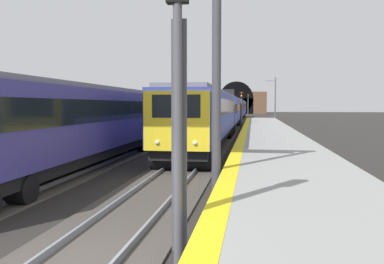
{
  "coord_description": "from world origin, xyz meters",
  "views": [
    {
      "loc": [
        -6.35,
        -3.1,
        2.92
      ],
      "look_at": [
        17.19,
        0.55,
        1.27
      ],
      "focal_mm": 36.78,
      "sensor_mm": 36.0,
      "label": 1
    }
  ],
  "objects": [
    {
      "name": "train_main_approaching",
      "position": [
        50.81,
        -0.0,
        2.23
      ],
      "size": [
        83.68,
        2.91,
        4.75
      ],
      "rotation": [
        0.0,
        0.0,
        3.14
      ],
      "color": "navy",
      "rests_on": "ground_plane"
    },
    {
      "name": "overhead_signal_gantry",
      "position": [
        5.75,
        2.3,
        5.81
      ],
      "size": [
        0.7,
        8.84,
        7.74
      ],
      "color": "#3F3F47",
      "rests_on": "ground_plane"
    },
    {
      "name": "railway_signal_near",
      "position": [
        0.47,
        -1.79,
        3.44
      ],
      "size": [
        0.39,
        0.38,
        5.72
      ],
      "rotation": [
        0.0,
        0.0,
        3.14
      ],
      "color": "#4C4C54",
      "rests_on": "ground_plane"
    },
    {
      "name": "tunnel_portal",
      "position": [
        123.09,
        2.3,
        3.63
      ],
      "size": [
        2.17,
        19.56,
        10.95
      ],
      "color": "brown",
      "rests_on": "ground_plane"
    },
    {
      "name": "platform_right_edge_strip",
      "position": [
        0.0,
        -2.43,
        0.91
      ],
      "size": [
        112.0,
        0.5,
        0.01
      ],
      "primitive_type": "cube",
      "color": "yellow",
      "rests_on": "platform_right"
    },
    {
      "name": "catenary_mast_near",
      "position": [
        63.0,
        -6.85,
        3.93
      ],
      "size": [
        0.22,
        1.84,
        7.66
      ],
      "color": "#595B60",
      "rests_on": "ground_plane"
    },
    {
      "name": "railway_signal_mid",
      "position": [
        39.21,
        -1.79,
        2.64
      ],
      "size": [
        0.39,
        0.38,
        4.45
      ],
      "rotation": [
        0.0,
        0.0,
        3.14
      ],
      "color": "#4C4C54",
      "rests_on": "ground_plane"
    },
    {
      "name": "train_adjacent_platform",
      "position": [
        30.43,
        4.6,
        2.17
      ],
      "size": [
        59.6,
        3.03,
        3.78
      ],
      "rotation": [
        0.0,
        0.0,
        0.01
      ],
      "color": "navy",
      "rests_on": "ground_plane"
    },
    {
      "name": "platform_right",
      "position": [
        0.0,
        -4.33,
        0.45
      ],
      "size": [
        112.0,
        4.3,
        0.91
      ],
      "primitive_type": "cube",
      "color": "gray",
      "rests_on": "ground_plane"
    },
    {
      "name": "railway_signal_far",
      "position": [
        100.38,
        -1.79,
        3.55
      ],
      "size": [
        0.39,
        0.38,
        5.93
      ],
      "rotation": [
        0.0,
        0.0,
        3.14
      ],
      "color": "#4C4C54",
      "rests_on": "ground_plane"
    }
  ]
}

